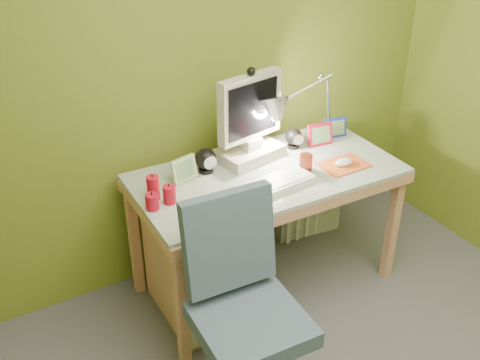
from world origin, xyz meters
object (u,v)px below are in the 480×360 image
desk (266,230)px  desk_lamp (321,91)px  task_chair (251,323)px  radiator (306,202)px  monitor (250,112)px

desk → desk_lamp: 0.81m
task_chair → radiator: 1.39m
radiator → task_chair: bearing=-128.7°
monitor → task_chair: (-0.47, -0.81, -0.54)m
monitor → task_chair: 1.08m
desk_lamp → task_chair: desk_lamp is taller
desk_lamp → monitor: bearing=178.5°
desk_lamp → task_chair: (-0.92, -0.81, -0.57)m
desk → task_chair: 0.79m
desk_lamp → task_chair: size_ratio=0.64×
desk → monitor: monitor is taller
desk_lamp → radiator: size_ratio=1.37×
task_chair → desk_lamp: bearing=44.0°
monitor → radiator: 0.94m
desk → desk_lamp: desk_lamp is taller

